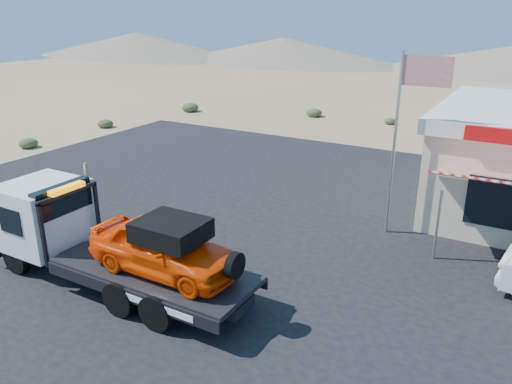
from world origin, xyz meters
TOP-DOWN VIEW (x-y plane):
  - ground at (0.00, 0.00)m, footprint 120.00×120.00m
  - asphalt_lot at (2.00, 3.00)m, footprint 32.00×24.00m
  - tow_truck at (-0.75, -2.65)m, footprint 7.80×2.31m
  - flagpole at (4.93, 4.50)m, footprint 1.55×0.10m
  - desert_scrub at (-13.17, 9.36)m, footprint 22.28×29.07m
  - distant_hills at (-9.77, 55.14)m, footprint 126.00×48.00m

SIDE VIEW (x-z plane):
  - ground at x=0.00m, z-range 0.00..0.00m
  - asphalt_lot at x=2.00m, z-range 0.00..0.02m
  - desert_scrub at x=-13.17m, z-range -0.05..0.63m
  - tow_truck at x=-0.75m, z-range 0.10..2.71m
  - distant_hills at x=-9.77m, z-range -0.21..3.99m
  - flagpole at x=4.93m, z-range 0.76..6.76m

